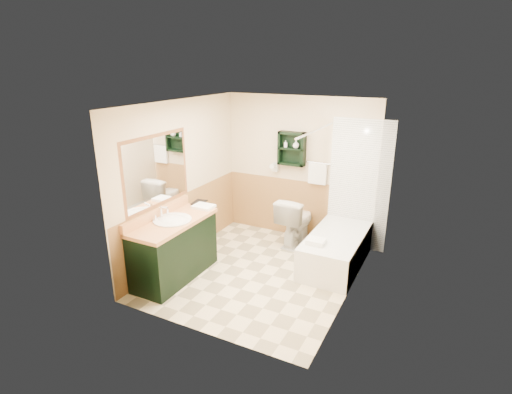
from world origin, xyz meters
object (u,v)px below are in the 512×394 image
at_px(vanity_book, 193,195).
at_px(wall_shelf, 292,149).
at_px(toilet, 296,221).
at_px(soap_bottle_a, 286,146).
at_px(vanity, 174,249).
at_px(bathtub, 336,250).
at_px(hair_dryer, 275,167).
at_px(soap_bottle_b, 296,145).

bearing_deg(vanity_book, wall_shelf, 42.15).
relative_size(toilet, soap_bottle_a, 7.16).
distance_m(vanity, bathtub, 2.35).
bearing_deg(vanity, toilet, 58.59).
bearing_deg(toilet, wall_shelf, -46.20).
height_order(hair_dryer, toilet, hair_dryer).
distance_m(soap_bottle_a, soap_bottle_b, 0.18).
relative_size(hair_dryer, bathtub, 0.16).
bearing_deg(soap_bottle_b, toilet, -60.91).
distance_m(hair_dryer, soap_bottle_a, 0.44).
bearing_deg(wall_shelf, toilet, -49.08).
relative_size(wall_shelf, soap_bottle_a, 4.81).
bearing_deg(bathtub, vanity, -144.89).
distance_m(wall_shelf, hair_dryer, 0.46).
bearing_deg(wall_shelf, vanity_book, -129.11).
bearing_deg(vanity_book, soap_bottle_b, 40.09).
bearing_deg(toilet, vanity, 61.47).
bearing_deg(hair_dryer, bathtub, -28.21).
xyz_separation_m(hair_dryer, soap_bottle_b, (0.38, -0.03, 0.42)).
height_order(vanity, vanity_book, vanity_book).
xyz_separation_m(vanity_book, soap_bottle_a, (0.95, 1.30, 0.61)).
relative_size(vanity_book, soap_bottle_a, 2.15).
relative_size(hair_dryer, vanity, 0.18).
relative_size(bathtub, toilet, 1.83).
relative_size(vanity, toilet, 1.65).
bearing_deg(bathtub, toilet, 151.26).
bearing_deg(vanity, vanity_book, 102.71).
bearing_deg(vanity, bathtub, 35.11).
distance_m(wall_shelf, soap_bottle_b, 0.10).
xyz_separation_m(wall_shelf, bathtub, (1.03, -0.69, -1.30)).
xyz_separation_m(vanity, vanity_book, (-0.17, 0.73, 0.55)).
xyz_separation_m(vanity_book, soap_bottle_b, (1.14, 1.30, 0.64)).
relative_size(vanity_book, soap_bottle_b, 1.84).
xyz_separation_m(hair_dryer, bathtub, (1.33, -0.71, -0.95)).
relative_size(wall_shelf, toilet, 0.67).
bearing_deg(wall_shelf, vanity, -113.73).
xyz_separation_m(bathtub, soap_bottle_a, (-1.13, 0.68, 1.34)).
bearing_deg(vanity_book, hair_dryer, 51.50).
distance_m(hair_dryer, toilet, 0.98).
distance_m(vanity, vanity_book, 0.93).
bearing_deg(soap_bottle_a, toilet, -36.53).
height_order(vanity, toilet, vanity).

